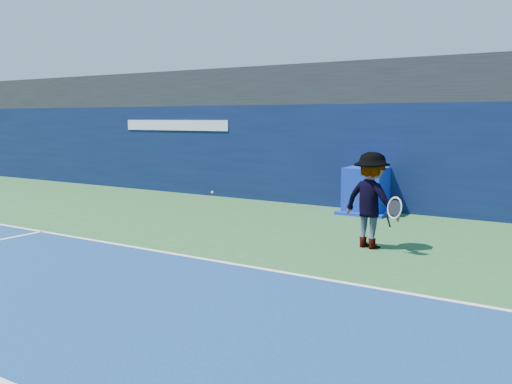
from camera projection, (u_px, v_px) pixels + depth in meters
ground at (86, 307)px, 7.90m from camera, size 80.00×80.00×0.00m
baseline at (216, 261)px, 10.39m from camera, size 24.00×0.10×0.01m
stadium_band at (386, 84)px, 17.00m from camera, size 36.00×3.00×1.20m
back_wall_assembly at (372, 156)px, 16.44m from camera, size 36.00×1.03×3.00m
equipment_cart at (366, 192)px, 15.59m from camera, size 1.39×1.39×1.27m
tennis_player at (371, 200)px, 11.41m from camera, size 1.46×1.00×1.93m
tennis_ball at (212, 192)px, 14.31m from camera, size 0.06×0.06×0.06m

